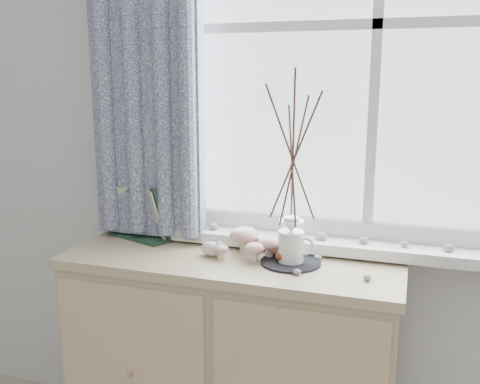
% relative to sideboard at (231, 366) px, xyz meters
% --- Properties ---
extents(sideboard, '(1.20, 0.45, 0.85)m').
position_rel_sideboard_xyz_m(sideboard, '(0.00, 0.00, 0.00)').
color(sideboard, tan).
rests_on(sideboard, ground).
extents(botanical_book, '(0.34, 0.23, 0.22)m').
position_rel_sideboard_xyz_m(botanical_book, '(-0.42, 0.08, 0.53)').
color(botanical_book, '#1D3D29').
rests_on(botanical_book, sideboard).
extents(toadstool_cluster, '(0.23, 0.16, 0.10)m').
position_rel_sideboard_xyz_m(toadstool_cluster, '(0.06, 0.03, 0.48)').
color(toadstool_cluster, beige).
rests_on(toadstool_cluster, sideboard).
extents(wooden_eggs, '(0.14, 0.18, 0.08)m').
position_rel_sideboard_xyz_m(wooden_eggs, '(0.16, 0.06, 0.46)').
color(wooden_eggs, '#A4825B').
rests_on(wooden_eggs, sideboard).
extents(songbird_figurine, '(0.12, 0.08, 0.06)m').
position_rel_sideboard_xyz_m(songbird_figurine, '(-0.07, -0.01, 0.45)').
color(songbird_figurine, beige).
rests_on(songbird_figurine, sideboard).
extents(crocheted_doily, '(0.21, 0.21, 0.01)m').
position_rel_sideboard_xyz_m(crocheted_doily, '(0.22, 0.01, 0.43)').
color(crocheted_doily, black).
rests_on(crocheted_doily, sideboard).
extents(twig_pitcher, '(0.26, 0.26, 0.66)m').
position_rel_sideboard_xyz_m(twig_pitcher, '(0.22, 0.01, 0.81)').
color(twig_pitcher, white).
rests_on(twig_pitcher, crocheted_doily).
extents(sideboard_pebbles, '(0.33, 0.22, 0.02)m').
position_rel_sideboard_xyz_m(sideboard_pebbles, '(0.30, 0.00, 0.43)').
color(sideboard_pebbles, '#9B9B9E').
rests_on(sideboard_pebbles, sideboard).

